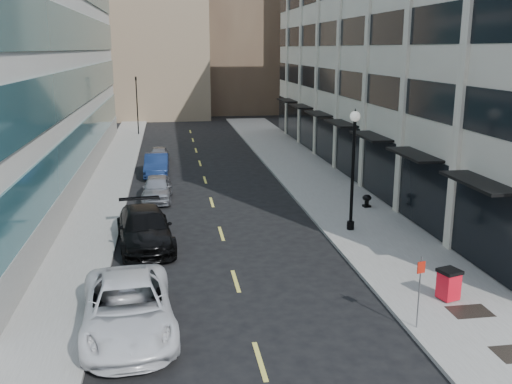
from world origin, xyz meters
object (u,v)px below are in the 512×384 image
object	(u,v)px
traffic_signal	(136,80)
car_blue_sedan	(157,165)
car_black_pickup	(145,228)
trash_bin	(449,283)
car_grey_sedan	(159,155)
sign_post	(420,282)
urn_planter	(367,200)
lamppost	(353,160)
car_white_van	(128,308)
car_silver_sedan	(157,188)

from	to	relation	value
traffic_signal	car_blue_sedan	xyz separation A→B (m)	(2.17, -20.00, -4.94)
car_black_pickup	trash_bin	bearing A→B (deg)	-42.73
traffic_signal	car_grey_sedan	xyz separation A→B (m)	(2.29, -15.38, -5.07)
traffic_signal	sign_post	xyz separation A→B (m)	(10.80, -45.01, -4.00)
car_black_pickup	trash_bin	world-z (taller)	car_black_pickup
car_black_pickup	urn_planter	distance (m)	13.01
lamppost	car_black_pickup	bearing A→B (deg)	-177.07
sign_post	urn_planter	size ratio (longest dim) A/B	3.41
car_white_van	sign_post	bearing A→B (deg)	-13.31
traffic_signal	car_blue_sedan	bearing A→B (deg)	-83.80
car_white_van	car_blue_sedan	bearing A→B (deg)	83.89
trash_bin	urn_planter	bearing A→B (deg)	67.35
traffic_signal	lamppost	xyz separation A→B (m)	(11.90, -34.73, -2.04)
car_silver_sedan	trash_bin	world-z (taller)	car_silver_sedan
car_black_pickup	car_blue_sedan	size ratio (longest dim) A/B	1.24
car_white_van	car_blue_sedan	xyz separation A→B (m)	(0.57, 23.62, -0.08)
lamppost	traffic_signal	bearing A→B (deg)	108.91
car_black_pickup	car_grey_sedan	xyz separation A→B (m)	(0.45, 19.87, -0.20)
traffic_signal	car_silver_sedan	world-z (taller)	traffic_signal
car_blue_sedan	sign_post	world-z (taller)	sign_post
car_silver_sedan	car_grey_sedan	bearing A→B (deg)	92.25
traffic_signal	urn_planter	bearing A→B (deg)	-65.47
car_silver_sedan	car_grey_sedan	distance (m)	11.62
sign_post	car_white_van	bearing A→B (deg)	159.24
traffic_signal	urn_planter	size ratio (longest dim) A/B	9.76
urn_planter	lamppost	bearing A→B (deg)	-119.86
car_black_pickup	urn_planter	size ratio (longest dim) A/B	8.20
trash_bin	car_white_van	bearing A→B (deg)	165.78
car_white_van	urn_planter	xyz separation A→B (m)	(12.50, 12.72, -0.27)
car_blue_sedan	sign_post	xyz separation A→B (m)	(8.63, -25.01, 0.94)
car_blue_sedan	car_grey_sedan	size ratio (longest dim) A/B	1.23
car_grey_sedan	sign_post	bearing A→B (deg)	-71.40
car_black_pickup	car_silver_sedan	size ratio (longest dim) A/B	1.35
car_white_van	car_silver_sedan	bearing A→B (deg)	82.87
car_white_van	trash_bin	bearing A→B (deg)	-2.37
car_blue_sedan	urn_planter	bearing A→B (deg)	-41.11
traffic_signal	car_black_pickup	world-z (taller)	traffic_signal
car_silver_sedan	car_black_pickup	bearing A→B (deg)	-90.94
car_white_van	car_grey_sedan	distance (m)	28.25
traffic_signal	car_blue_sedan	size ratio (longest dim) A/B	1.48
car_white_van	trash_bin	world-z (taller)	car_white_van
car_silver_sedan	trash_bin	distance (m)	19.27
traffic_signal	car_silver_sedan	bearing A→B (deg)	-85.13
lamppost	car_white_van	bearing A→B (deg)	-139.20
sign_post	urn_planter	xyz separation A→B (m)	(3.30, 14.11, -1.13)
traffic_signal	car_white_van	world-z (taller)	traffic_signal
sign_post	trash_bin	bearing A→B (deg)	30.62
car_grey_sedan	trash_bin	size ratio (longest dim) A/B	3.35
trash_bin	car_blue_sedan	bearing A→B (deg)	98.06
sign_post	car_grey_sedan	bearing A→B (deg)	93.84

